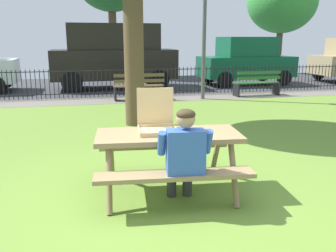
# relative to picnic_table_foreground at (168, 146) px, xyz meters

# --- Properties ---
(ground) EXTENTS (28.00, 12.40, 0.02)m
(ground) POSITION_rel_picnic_table_foreground_xyz_m (-0.08, 1.75, -0.61)
(ground) COLOR olive
(cobblestone_walkway) EXTENTS (28.00, 1.40, 0.01)m
(cobblestone_walkway) POSITION_rel_picnic_table_foreground_xyz_m (-0.08, 7.26, -0.60)
(cobblestone_walkway) COLOR slate
(street_asphalt) EXTENTS (28.00, 6.32, 0.01)m
(street_asphalt) POSITION_rel_picnic_table_foreground_xyz_m (-0.08, 11.12, -0.60)
(street_asphalt) COLOR #38383D
(picnic_table_foreground) EXTENTS (1.93, 1.64, 0.79)m
(picnic_table_foreground) POSITION_rel_picnic_table_foreground_xyz_m (0.00, 0.00, 0.00)
(picnic_table_foreground) COLOR #907851
(picnic_table_foreground) RESTS_ON ground
(pizza_box_open) EXTENTS (0.51, 0.54, 0.53)m
(pizza_box_open) POSITION_rel_picnic_table_foreground_xyz_m (-0.12, 0.15, 0.27)
(pizza_box_open) COLOR tan
(pizza_box_open) RESTS_ON picnic_table_foreground
(pizza_slice_on_table) EXTENTS (0.25, 0.21, 0.02)m
(pizza_slice_on_table) POSITION_rel_picnic_table_foreground_xyz_m (0.29, -0.03, 0.18)
(pizza_slice_on_table) COLOR #F7E270
(pizza_slice_on_table) RESTS_ON picnic_table_foreground
(adult_at_table) EXTENTS (0.63, 0.62, 1.19)m
(adult_at_table) POSITION_rel_picnic_table_foreground_xyz_m (0.07, -0.51, 0.06)
(adult_at_table) COLOR #313131
(adult_at_table) RESTS_ON ground
(iron_fence_streetside) EXTENTS (20.33, 0.03, 0.96)m
(iron_fence_streetside) POSITION_rel_picnic_table_foreground_xyz_m (-0.08, 7.96, -0.11)
(iron_fence_streetside) COLOR black
(iron_fence_streetside) RESTS_ON ground
(park_bench_center) EXTENTS (1.61, 0.48, 0.85)m
(park_bench_center) POSITION_rel_picnic_table_foreground_xyz_m (0.62, 7.12, -0.18)
(park_bench_center) COLOR brown
(park_bench_center) RESTS_ON ground
(park_bench_right) EXTENTS (1.62, 0.54, 0.85)m
(park_bench_right) POSITION_rel_picnic_table_foreground_xyz_m (4.69, 7.12, -0.18)
(park_bench_right) COLOR #2B602B
(park_bench_right) RESTS_ON ground
(lamp_post_walkway) EXTENTS (0.28, 0.28, 4.60)m
(lamp_post_walkway) POSITION_rel_picnic_table_foreground_xyz_m (2.67, 6.85, 2.17)
(lamp_post_walkway) COLOR #4C4C51
(lamp_post_walkway) RESTS_ON ground
(parked_car_center) EXTENTS (4.74, 2.14, 2.46)m
(parked_car_center) POSITION_rel_picnic_table_foreground_xyz_m (0.07, 10.09, 0.71)
(parked_car_center) COLOR black
(parked_car_center) RESTS_ON ground
(parked_car_right) EXTENTS (3.99, 2.02, 1.98)m
(parked_car_right) POSITION_rel_picnic_table_foreground_xyz_m (5.61, 10.09, 0.41)
(parked_car_right) COLOR #0D5032
(parked_car_right) RESTS_ON ground
(far_tree_center) EXTENTS (3.86, 3.86, 5.66)m
(far_tree_center) POSITION_rel_picnic_table_foreground_xyz_m (9.81, 15.01, 3.31)
(far_tree_center) COLOR brown
(far_tree_center) RESTS_ON ground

